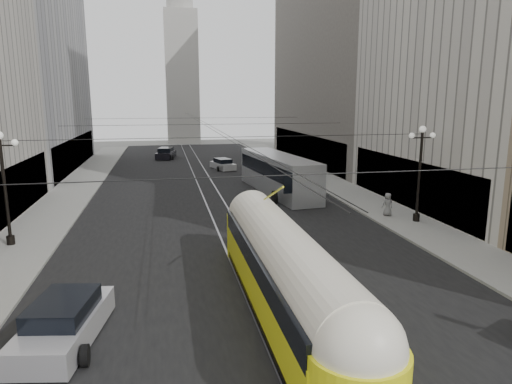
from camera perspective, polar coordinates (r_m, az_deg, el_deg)
name	(u,v)px	position (r m, az deg, el deg)	size (l,w,h in m)	color
road	(208,189)	(42.46, -5.99, 0.33)	(20.00, 85.00, 0.02)	black
sidewalk_left	(78,186)	(46.41, -21.34, 0.65)	(4.00, 72.00, 0.15)	gray
sidewalk_right	(319,178)	(48.40, 7.88, 1.76)	(4.00, 72.00, 0.15)	gray
rail_left	(200,190)	(42.40, -7.00, 0.29)	(0.12, 85.00, 0.04)	gray
rail_right	(216,189)	(42.54, -4.98, 0.37)	(0.12, 85.00, 0.04)	gray
building_left_far	(11,43)	(59.50, -28.31, 16.11)	(12.60, 28.60, 28.60)	#999999
building_right_far	(351,34)	(62.31, 11.81, 18.79)	(12.60, 32.60, 32.60)	#514C47
distant_tower	(181,62)	(89.31, -9.31, 15.76)	(6.00, 6.00, 31.36)	#B2AFA8
lamppost_left_mid	(4,182)	(28.69, -28.96, 1.11)	(1.86, 0.44, 6.37)	black
lamppost_right_mid	(420,168)	(31.94, 19.80, 2.81)	(1.86, 0.44, 6.37)	black
catenary	(209,126)	(40.73, -5.86, 8.21)	(25.00, 72.00, 0.23)	black
streetcar	(285,270)	(17.96, 3.59, -9.67)	(2.61, 16.21, 3.55)	yellow
city_bus	(278,172)	(40.42, 2.76, 2.48)	(4.31, 13.54, 3.37)	#B5B7BB
sedan_silver	(64,322)	(17.54, -22.86, -14.79)	(2.88, 5.24, 1.57)	#B3B1B7
sedan_white_far	(223,164)	(54.30, -4.16, 3.45)	(2.78, 4.42, 1.30)	silver
sedan_dark_far	(166,154)	(65.37, -11.19, 4.74)	(2.99, 5.18, 1.54)	black
pedestrian_sidewalk_right	(388,204)	(33.34, 16.13, -1.49)	(0.79, 0.49, 1.62)	slate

